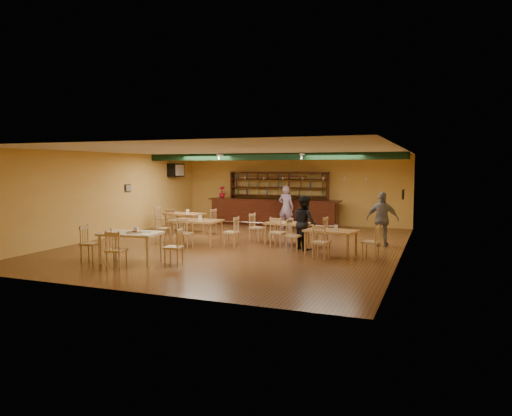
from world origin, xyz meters
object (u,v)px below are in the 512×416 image
at_px(dining_table_b, 287,233).
at_px(dining_table_c, 196,232).
at_px(bar_counter, 273,212).
at_px(near_table, 131,248).
at_px(patron_bar, 286,207).
at_px(patron_right_a, 305,222).
at_px(dining_table_a, 185,222).
at_px(dining_table_d, 331,242).

relative_size(dining_table_b, dining_table_c, 0.88).
height_order(bar_counter, dining_table_b, bar_counter).
height_order(near_table, patron_bar, patron_bar).
relative_size(near_table, patron_right_a, 0.91).
xyz_separation_m(dining_table_a, dining_table_d, (6.25, -2.61, -0.01)).
distance_m(dining_table_b, dining_table_d, 2.19).
height_order(dining_table_d, patron_bar, patron_bar).
xyz_separation_m(near_table, patron_right_a, (3.68, 3.57, 0.42)).
distance_m(dining_table_b, dining_table_c, 2.95).
bearing_deg(dining_table_b, dining_table_c, -148.51).
xyz_separation_m(bar_counter, patron_bar, (0.82, -0.83, 0.31)).
bearing_deg(near_table, dining_table_a, 98.59).
xyz_separation_m(dining_table_a, near_table, (1.66, -5.64, 0.04)).
relative_size(dining_table_b, dining_table_d, 0.98).
bearing_deg(bar_counter, dining_table_d, -56.93).
relative_size(patron_bar, patron_right_a, 1.06).
height_order(bar_counter, patron_bar, patron_bar).
bearing_deg(patron_right_a, near_table, 91.25).
bearing_deg(dining_table_b, dining_table_a, 172.77).
bearing_deg(dining_table_b, patron_bar, 116.76).
relative_size(dining_table_d, patron_bar, 0.81).
distance_m(dining_table_c, dining_table_d, 4.44).
bearing_deg(dining_table_b, patron_right_a, -36.60).
xyz_separation_m(dining_table_b, dining_table_c, (-2.71, -1.16, 0.05)).
bearing_deg(dining_table_d, dining_table_a, 167.14).
height_order(dining_table_a, dining_table_d, dining_table_a).
relative_size(bar_counter, dining_table_c, 3.62).
bearing_deg(bar_counter, patron_right_a, -61.56).
distance_m(patron_bar, patron_right_a, 4.78).
relative_size(bar_counter, dining_table_d, 4.04).
bearing_deg(dining_table_d, near_table, -136.82).
bearing_deg(near_table, dining_table_d, 25.60).
distance_m(dining_table_d, patron_bar, 5.72).
height_order(dining_table_a, patron_bar, patron_bar).
bearing_deg(dining_table_d, dining_table_b, 151.84).
xyz_separation_m(dining_table_d, patron_bar, (-2.90, 4.90, 0.52)).
distance_m(dining_table_c, patron_bar, 4.98).
height_order(dining_table_c, patron_right_a, patron_right_a).
bearing_deg(bar_counter, near_table, -95.68).
relative_size(near_table, patron_bar, 0.85).
distance_m(dining_table_b, near_table, 5.23).
relative_size(dining_table_a, dining_table_c, 0.91).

